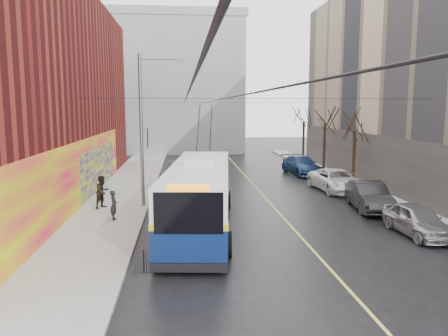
# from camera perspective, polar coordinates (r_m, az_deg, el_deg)

# --- Properties ---
(ground) EXTENTS (140.00, 140.00, 0.00)m
(ground) POSITION_cam_1_polar(r_m,az_deg,el_deg) (17.34, 8.11, -12.30)
(ground) COLOR black
(ground) RESTS_ON ground
(sidewalk_left) EXTENTS (4.00, 60.00, 0.15)m
(sidewalk_left) POSITION_cam_1_polar(r_m,az_deg,el_deg) (28.72, -13.53, -4.12)
(sidewalk_left) COLOR gray
(sidewalk_left) RESTS_ON ground
(sidewalk_right) EXTENTS (2.00, 60.00, 0.15)m
(sidewalk_right) POSITION_cam_1_polar(r_m,az_deg,el_deg) (31.21, 19.16, -3.38)
(sidewalk_right) COLOR gray
(sidewalk_right) RESTS_ON ground
(lane_line) EXTENTS (0.12, 50.00, 0.01)m
(lane_line) POSITION_cam_1_polar(r_m,az_deg,el_deg) (30.87, 4.78, -3.22)
(lane_line) COLOR #BFB74C
(lane_line) RESTS_ON ground
(building_far) EXTENTS (20.50, 12.10, 18.00)m
(building_far) POSITION_cam_1_polar(r_m,az_deg,el_deg) (60.90, -7.49, 10.78)
(building_far) COLOR gray
(building_far) RESTS_ON ground
(streetlight_pole) EXTENTS (2.65, 0.60, 9.00)m
(streetlight_pole) POSITION_cam_1_polar(r_m,az_deg,el_deg) (25.92, -10.40, 5.34)
(streetlight_pole) COLOR slate
(streetlight_pole) RESTS_ON ground
(catenary_wires) EXTENTS (18.00, 60.00, 0.22)m
(catenary_wires) POSITION_cam_1_polar(r_m,az_deg,el_deg) (30.60, -2.88, 8.47)
(catenary_wires) COLOR black
(tree_near) EXTENTS (3.20, 3.20, 6.40)m
(tree_near) POSITION_cam_1_polar(r_m,az_deg,el_deg) (34.33, 16.77, 5.97)
(tree_near) COLOR black
(tree_near) RESTS_ON ground
(tree_mid) EXTENTS (3.20, 3.20, 6.68)m
(tree_mid) POSITION_cam_1_polar(r_m,az_deg,el_deg) (40.89, 13.08, 6.76)
(tree_mid) COLOR black
(tree_mid) RESTS_ON ground
(tree_far) EXTENTS (3.20, 3.20, 6.57)m
(tree_far) POSITION_cam_1_polar(r_m,az_deg,el_deg) (47.58, 10.41, 6.84)
(tree_far) COLOR black
(tree_far) RESTS_ON ground
(puddle) EXTENTS (2.43, 2.67, 0.01)m
(puddle) POSITION_cam_1_polar(r_m,az_deg,el_deg) (17.74, -7.41, -11.79)
(puddle) COLOR black
(puddle) RESTS_ON ground
(pigeons_flying) EXTENTS (4.87, 2.32, 0.74)m
(pigeons_flying) POSITION_cam_1_polar(r_m,az_deg,el_deg) (25.20, -2.30, 11.46)
(pigeons_flying) COLOR slate
(trolleybus) EXTENTS (4.08, 13.18, 6.17)m
(trolleybus) POSITION_cam_1_polar(r_m,az_deg,el_deg) (21.59, -3.15, -3.43)
(trolleybus) COLOR #091A48
(trolleybus) RESTS_ON ground
(parked_car_a) EXTENTS (1.87, 4.38, 1.47)m
(parked_car_a) POSITION_cam_1_polar(r_m,az_deg,el_deg) (22.47, 23.94, -6.22)
(parked_car_a) COLOR #98989D
(parked_car_a) RESTS_ON ground
(parked_car_b) EXTENTS (2.37, 5.14, 1.63)m
(parked_car_b) POSITION_cam_1_polar(r_m,az_deg,el_deg) (26.89, 18.43, -3.51)
(parked_car_b) COLOR black
(parked_car_b) RESTS_ON ground
(parked_car_c) EXTENTS (2.94, 5.75, 1.55)m
(parked_car_c) POSITION_cam_1_polar(r_m,az_deg,el_deg) (32.21, 14.46, -1.57)
(parked_car_c) COLOR white
(parked_car_c) RESTS_ON ground
(parked_car_d) EXTENTS (2.97, 5.82, 1.62)m
(parked_car_d) POSITION_cam_1_polar(r_m,az_deg,el_deg) (39.60, 10.11, 0.35)
(parked_car_d) COLOR navy
(parked_car_d) RESTS_ON ground
(following_car) EXTENTS (2.47, 4.87, 1.59)m
(following_car) POSITION_cam_1_polar(r_m,az_deg,el_deg) (36.88, -6.04, -0.15)
(following_car) COLOR #9C9DA1
(following_car) RESTS_ON ground
(pedestrian_a) EXTENTS (0.40, 0.58, 1.55)m
(pedestrian_a) POSITION_cam_1_polar(r_m,az_deg,el_deg) (23.45, -14.20, -4.73)
(pedestrian_a) COLOR black
(pedestrian_a) RESTS_ON sidewalk_left
(pedestrian_b) EXTENTS (1.12, 1.17, 1.90)m
(pedestrian_b) POSITION_cam_1_polar(r_m,az_deg,el_deg) (26.32, -15.59, -3.01)
(pedestrian_b) COLOR black
(pedestrian_b) RESTS_ON sidewalk_left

